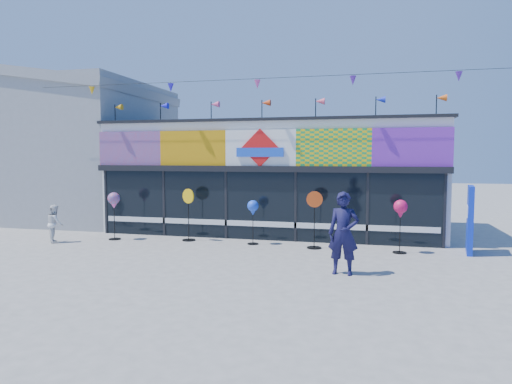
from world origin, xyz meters
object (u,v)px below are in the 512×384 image
(spinner_1, at_px, (188,213))
(spinner_0, at_px, (114,202))
(spinner_3, at_px, (314,218))
(spinner_2, at_px, (253,209))
(adult_man, at_px, (343,233))
(spinner_4, at_px, (400,210))
(child, at_px, (55,223))
(blue_sign, at_px, (470,220))

(spinner_1, bearing_deg, spinner_0, -170.74)
(spinner_0, relative_size, spinner_3, 0.91)
(spinner_2, bearing_deg, spinner_1, 177.33)
(spinner_0, bearing_deg, spinner_3, 1.07)
(spinner_0, distance_m, adult_man, 8.28)
(spinner_2, height_order, spinner_4, spinner_4)
(spinner_4, height_order, adult_man, adult_man)
(spinner_3, height_order, child, spinner_3)
(blue_sign, bearing_deg, spinner_2, -169.86)
(spinner_0, bearing_deg, child, -151.66)
(spinner_3, height_order, adult_man, adult_man)
(spinner_0, xyz_separation_m, spinner_4, (9.25, 0.02, -0.03))
(spinner_1, bearing_deg, spinner_3, -3.85)
(blue_sign, height_order, spinner_4, blue_sign)
(spinner_4, relative_size, adult_man, 0.79)
(spinner_4, xyz_separation_m, adult_man, (-1.47, -2.83, -0.26))
(spinner_0, relative_size, spinner_2, 1.13)
(blue_sign, bearing_deg, child, -165.25)
(blue_sign, height_order, child, blue_sign)
(blue_sign, relative_size, spinner_2, 1.39)
(blue_sign, xyz_separation_m, spinner_1, (-8.69, -0.05, -0.07))
(spinner_0, distance_m, spinner_4, 9.25)
(spinner_2, bearing_deg, spinner_4, -3.62)
(spinner_2, bearing_deg, blue_sign, 1.39)
(spinner_0, relative_size, adult_man, 0.81)
(spinner_2, xyz_separation_m, spinner_4, (4.49, -0.28, 0.12))
(spinner_0, relative_size, spinner_4, 1.03)
(spinner_3, bearing_deg, spinner_2, 174.81)
(spinner_2, relative_size, adult_man, 0.72)
(spinner_1, bearing_deg, spinner_2, -2.67)
(spinner_2, bearing_deg, adult_man, -45.95)
(spinner_1, xyz_separation_m, spinner_2, (2.25, -0.10, 0.22))
(blue_sign, distance_m, spinner_0, 11.22)
(spinner_1, height_order, spinner_3, spinner_3)
(spinner_1, xyz_separation_m, child, (-4.16, -1.30, -0.30))
(spinner_1, relative_size, spinner_2, 1.23)
(spinner_3, bearing_deg, blue_sign, 4.31)
(spinner_3, distance_m, adult_man, 3.11)
(spinner_3, relative_size, spinner_4, 1.12)
(spinner_0, height_order, adult_man, adult_man)
(spinner_0, distance_m, spinner_2, 4.78)
(spinner_2, xyz_separation_m, spinner_3, (1.98, -0.18, -0.21))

